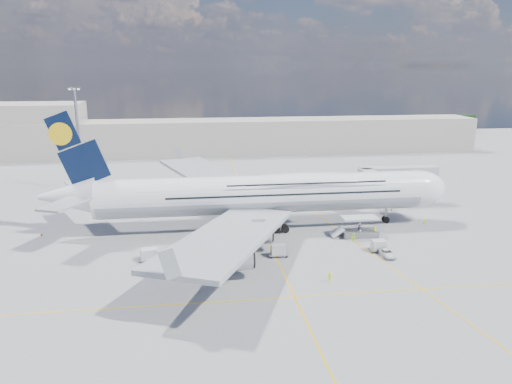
{
  "coord_description": "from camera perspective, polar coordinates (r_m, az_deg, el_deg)",
  "views": [
    {
      "loc": [
        -13.67,
        -80.63,
        30.41
      ],
      "look_at": [
        -1.42,
        8.0,
        7.73
      ],
      "focal_mm": 35.0,
      "sensor_mm": 36.0,
      "label": 1
    }
  ],
  "objects": [
    {
      "name": "catering_truck_outer",
      "position": [
        119.28,
        -5.08,
        0.41
      ],
      "size": [
        7.4,
        2.96,
        4.39
      ],
      "rotation": [
        0.0,
        0.0,
        0.04
      ],
      "color": "gray",
      "rests_on": "ground"
    },
    {
      "name": "dolly_row_c",
      "position": [
        79.31,
        -7.1,
        -8.19
      ],
      "size": [
        3.08,
        2.29,
        0.4
      ],
      "rotation": [
        0.0,
        0.0,
        -0.34
      ],
      "color": "gray",
      "rests_on": "ground"
    },
    {
      "name": "terminal",
      "position": [
        177.85,
        -3.4,
        6.31
      ],
      "size": [
        180.0,
        16.0,
        12.0
      ],
      "primitive_type": "cube",
      "color": "#B2AD9E",
      "rests_on": "ground"
    },
    {
      "name": "tree_line",
      "position": [
        228.6,
        5.82,
        7.52
      ],
      "size": [
        160.0,
        6.0,
        8.0
      ],
      "primitive_type": "cube",
      "color": "#193814",
      "rests_on": "ground"
    },
    {
      "name": "dolly_row_a",
      "position": [
        82.22,
        -12.18,
        -7.0
      ],
      "size": [
        3.51,
        2.35,
        2.04
      ],
      "rotation": [
        0.0,
        0.0,
        0.21
      ],
      "color": "gray",
      "rests_on": "ground"
    },
    {
      "name": "cone_wing_left_inner",
      "position": [
        114.19,
        -2.2,
        -1.08
      ],
      "size": [
        0.48,
        0.48,
        0.61
      ],
      "color": "#D75B0B",
      "rests_on": "ground"
    },
    {
      "name": "dolly_back",
      "position": [
        81.29,
        -7.89,
        -7.6
      ],
      "size": [
        3.7,
        2.69,
        0.49
      ],
      "rotation": [
        0.0,
        0.0,
        0.31
      ],
      "color": "gray",
      "rests_on": "ground"
    },
    {
      "name": "hangar",
      "position": [
        190.42,
        -25.18,
        6.43
      ],
      "size": [
        40.0,
        22.0,
        18.0
      ],
      "primitive_type": "cube",
      "color": "#B2AD9E",
      "rests_on": "ground"
    },
    {
      "name": "catering_truck_inner",
      "position": [
        114.76,
        -8.43,
        -0.26
      ],
      "size": [
        7.36,
        3.41,
        4.26
      ],
      "rotation": [
        0.0,
        0.0,
        -0.13
      ],
      "color": "gray",
      "rests_on": "ground"
    },
    {
      "name": "cargo_loader",
      "position": [
        93.58,
        11.6,
        -4.23
      ],
      "size": [
        8.53,
        3.2,
        3.67
      ],
      "color": "silver",
      "rests_on": "ground"
    },
    {
      "name": "cone_tail",
      "position": [
        100.24,
        -23.32,
        -4.46
      ],
      "size": [
        0.51,
        0.51,
        0.64
      ],
      "color": "#D75B0B",
      "rests_on": "ground"
    },
    {
      "name": "crew_nose",
      "position": [
        103.21,
        18.68,
        -3.2
      ],
      "size": [
        0.72,
        0.7,
        1.66
      ],
      "primitive_type": "imported",
      "rotation": [
        0.0,
        0.0,
        0.71
      ],
      "color": "#A3ED19",
      "rests_on": "ground"
    },
    {
      "name": "taxi_line_main",
      "position": [
        87.25,
        1.65,
        -6.17
      ],
      "size": [
        0.25,
        220.0,
        0.01
      ],
      "primitive_type": "cube",
      "color": "#E6AE0C",
      "rests_on": "ground"
    },
    {
      "name": "ground",
      "position": [
        87.25,
        1.65,
        -6.18
      ],
      "size": [
        300.0,
        300.0,
        0.0
      ],
      "primitive_type": "plane",
      "color": "gray",
      "rests_on": "ground"
    },
    {
      "name": "dolly_nose_far",
      "position": [
        86.82,
        13.84,
        -5.95
      ],
      "size": [
        3.24,
        1.8,
        2.02
      ],
      "rotation": [
        0.0,
        0.0,
        0.03
      ],
      "color": "gray",
      "rests_on": "ground"
    },
    {
      "name": "crew_van",
      "position": [
        94.1,
        13.35,
        -4.41
      ],
      "size": [
        0.77,
        1.04,
        1.92
      ],
      "primitive_type": "imported",
      "rotation": [
        0.0,
        0.0,
        1.76
      ],
      "color": "#D1E418",
      "rests_on": "ground"
    },
    {
      "name": "taxi_line_diag",
      "position": [
        99.52,
        8.69,
        -3.73
      ],
      "size": [
        14.16,
        99.06,
        0.01
      ],
      "primitive_type": "cube",
      "rotation": [
        0.0,
        0.0,
        0.14
      ],
      "color": "#E6AE0C",
      "rests_on": "ground"
    },
    {
      "name": "service_van",
      "position": [
        85.12,
        14.75,
        -6.77
      ],
      "size": [
        1.99,
        4.27,
        1.19
      ],
      "primitive_type": "imported",
      "rotation": [
        0.0,
        0.0,
        0.0
      ],
      "color": "white",
      "rests_on": "ground"
    },
    {
      "name": "baggage_tug",
      "position": [
        85.09,
        -3.98,
        -6.19
      ],
      "size": [
        2.89,
        1.42,
        1.78
      ],
      "rotation": [
        0.0,
        0.0,
        -0.04
      ],
      "color": "silver",
      "rests_on": "ground"
    },
    {
      "name": "jet_bridge",
      "position": [
        112.97,
        14.97,
        1.7
      ],
      "size": [
        18.8,
        12.1,
        8.5
      ],
      "color": "#B7B7BC",
      "rests_on": "ground"
    },
    {
      "name": "cone_nose",
      "position": [
        111.81,
        15.25,
        -1.91
      ],
      "size": [
        0.48,
        0.48,
        0.61
      ],
      "color": "#D75B0B",
      "rests_on": "ground"
    },
    {
      "name": "airliner",
      "position": [
        94.67,
        0.84,
        -0.17
      ],
      "size": [
        77.26,
        79.15,
        23.71
      ],
      "color": "white",
      "rests_on": "ground"
    },
    {
      "name": "cone_wing_right_inner",
      "position": [
        86.07,
        -5.75,
        -6.32
      ],
      "size": [
        0.49,
        0.49,
        0.63
      ],
      "color": "#D75B0B",
      "rests_on": "ground"
    },
    {
      "name": "cone_wing_left_outer",
      "position": [
        115.84,
        -4.06,
        -0.89
      ],
      "size": [
        0.43,
        0.43,
        0.55
      ],
      "color": "#D75B0B",
      "rests_on": "ground"
    },
    {
      "name": "dolly_nose_near",
      "position": [
        82.26,
        2.56,
        -6.68
      ],
      "size": [
        3.2,
        1.77,
        2.0
      ],
      "rotation": [
        0.0,
        0.0,
        -0.03
      ],
      "color": "gray",
      "rests_on": "ground"
    },
    {
      "name": "taxi_line_cross",
      "position": [
        69.19,
        4.44,
        -11.89
      ],
      "size": [
        120.0,
        0.25,
        0.01
      ],
      "primitive_type": "cube",
      "color": "#E6AE0C",
      "rests_on": "ground"
    },
    {
      "name": "crew_wing",
      "position": [
        84.42,
        -5.89,
        -6.42
      ],
      "size": [
        0.49,
        0.92,
        1.51
      ],
      "primitive_type": "imported",
      "rotation": [
        0.0,
        0.0,
        1.43
      ],
      "color": "#AEE918",
      "rests_on": "ground"
    },
    {
      "name": "crew_tug",
      "position": [
        73.55,
        8.45,
        -9.62
      ],
      "size": [
        1.24,
        0.89,
        1.74
      ],
      "primitive_type": "imported",
      "rotation": [
        0.0,
        0.0,
        0.24
      ],
      "color": "#D4FA1A",
      "rests_on": "ground"
    },
    {
      "name": "cone_wing_right_outer",
      "position": [
        76.46,
        -4.27,
        -9.06
      ],
      "size": [
        0.39,
        0.39,
        0.49
      ],
      "color": "#D75B0B",
      "rests_on": "ground"
    },
    {
      "name": "crew_loader",
      "position": [
        90.16,
        11.09,
        -5.17
      ],
      "size": [
        1.05,
        1.08,
        1.75
      ],
      "primitive_type": "imported",
      "rotation": [
        0.0,
        0.0,
        -0.87
      ],
      "color": "#BCFF1A",
      "rests_on": "ground"
    },
    {
      "name": "dolly_row_b",
      "position": [
        82.35,
        -11.98,
        -6.96
      ],
      "size": [
        3.2,
        1.75,
        2.01
      ],
      "rotation": [
        0.0,
        0.0,
        -0.02
      ],
      "color": "gray",
      "rests_on": "ground"
    },
    {
      "name": "light_mast",
      "position": [
        129.51,
        -19.63,
        5.77
      ],
      "size": [
        3.0,
        0.7,
        25.5
      ],
      "color": "gray",
      "rests_on": "ground"
    }
  ]
}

